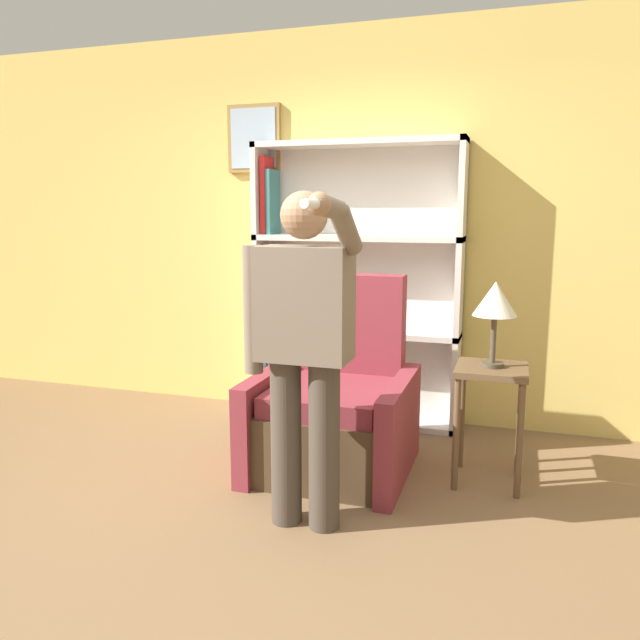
# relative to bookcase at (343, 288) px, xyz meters

# --- Properties ---
(ground_plane) EXTENTS (14.00, 14.00, 0.00)m
(ground_plane) POSITION_rel_bookcase_xyz_m (0.03, -1.88, -0.97)
(ground_plane) COLOR brown
(wall_back) EXTENTS (8.00, 0.11, 2.80)m
(wall_back) POSITION_rel_bookcase_xyz_m (0.02, 0.15, 0.43)
(wall_back) COLOR #E0C160
(wall_back) RESTS_ON ground_plane
(bookcase) EXTENTS (1.48, 0.28, 2.00)m
(bookcase) POSITION_rel_bookcase_xyz_m (0.00, 0.00, 0.00)
(bookcase) COLOR silver
(bookcase) RESTS_ON ground_plane
(armchair) EXTENTS (0.89, 0.89, 1.14)m
(armchair) POSITION_rel_bookcase_xyz_m (0.20, -0.87, -0.63)
(armchair) COLOR #4C3823
(armchair) RESTS_ON ground_plane
(person_standing) EXTENTS (0.58, 0.78, 1.61)m
(person_standing) POSITION_rel_bookcase_xyz_m (0.26, -1.62, -0.05)
(person_standing) COLOR #473D33
(person_standing) RESTS_ON ground_plane
(side_table) EXTENTS (0.39, 0.39, 0.67)m
(side_table) POSITION_rel_bookcase_xyz_m (1.09, -0.83, -0.45)
(side_table) COLOR brown
(side_table) RESTS_ON ground_plane
(table_lamp) EXTENTS (0.24, 0.24, 0.47)m
(table_lamp) POSITION_rel_bookcase_xyz_m (1.09, -0.83, 0.06)
(table_lamp) COLOR #4C4233
(table_lamp) RESTS_ON side_table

